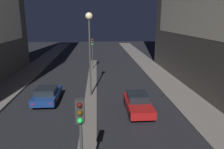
{
  "coord_description": "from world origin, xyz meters",
  "views": [
    {
      "loc": [
        0.65,
        -3.3,
        7.13
      ],
      "look_at": [
        2.42,
        22.34,
        0.5
      ],
      "focal_mm": 35.0,
      "sensor_mm": 36.0,
      "label": 1
    }
  ],
  "objects_px": {
    "traffic_light_mid": "(92,47)",
    "car_left_lane": "(47,94)",
    "car_right_lane": "(138,103)",
    "traffic_light_near": "(81,128)",
    "street_lamp": "(89,34)"
  },
  "relations": [
    {
      "from": "traffic_light_mid",
      "to": "car_left_lane",
      "type": "bearing_deg",
      "value": -106.72
    },
    {
      "from": "car_left_lane",
      "to": "traffic_light_mid",
      "type": "bearing_deg",
      "value": 73.28
    },
    {
      "from": "car_right_lane",
      "to": "traffic_light_near",
      "type": "bearing_deg",
      "value": -114.09
    },
    {
      "from": "street_lamp",
      "to": "traffic_light_near",
      "type": "bearing_deg",
      "value": -90.0
    },
    {
      "from": "traffic_light_mid",
      "to": "car_left_lane",
      "type": "relative_size",
      "value": 1.01
    },
    {
      "from": "traffic_light_mid",
      "to": "car_left_lane",
      "type": "distance_m",
      "value": 13.32
    },
    {
      "from": "traffic_light_near",
      "to": "street_lamp",
      "type": "relative_size",
      "value": 0.56
    },
    {
      "from": "street_lamp",
      "to": "car_left_lane",
      "type": "distance_m",
      "value": 6.41
    },
    {
      "from": "traffic_light_near",
      "to": "traffic_light_mid",
      "type": "distance_m",
      "value": 23.51
    },
    {
      "from": "traffic_light_near",
      "to": "traffic_light_mid",
      "type": "height_order",
      "value": "same"
    },
    {
      "from": "traffic_light_mid",
      "to": "street_lamp",
      "type": "height_order",
      "value": "street_lamp"
    },
    {
      "from": "traffic_light_mid",
      "to": "street_lamp",
      "type": "xyz_separation_m",
      "value": [
        0.0,
        -11.3,
        2.53
      ]
    },
    {
      "from": "car_left_lane",
      "to": "traffic_light_near",
      "type": "bearing_deg",
      "value": -71.08
    },
    {
      "from": "car_left_lane",
      "to": "car_right_lane",
      "type": "xyz_separation_m",
      "value": [
        7.53,
        -2.56,
        0.02
      ]
    },
    {
      "from": "car_left_lane",
      "to": "car_right_lane",
      "type": "relative_size",
      "value": 0.97
    }
  ]
}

